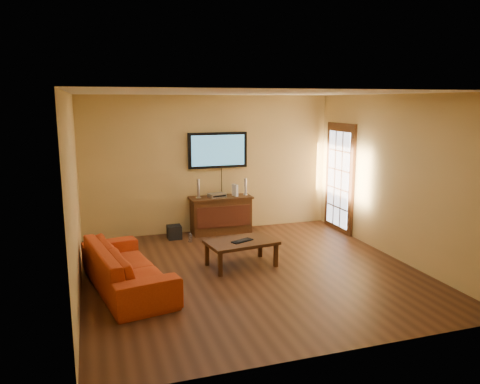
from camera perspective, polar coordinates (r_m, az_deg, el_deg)
name	(u,v)px	position (r m, az deg, el deg)	size (l,w,h in m)	color
ground_plane	(251,272)	(7.31, 1.41, -9.69)	(5.00, 5.00, 0.00)	#3B2010
room_walls	(239,158)	(7.48, -0.12, 4.14)	(5.00, 5.00, 5.00)	tan
french_door	(339,179)	(9.54, 12.03, 1.55)	(0.07, 1.02, 2.22)	#371D0C
media_console	(221,215)	(9.30, -2.34, -2.77)	(1.24, 0.47, 0.73)	#371D0C
television	(218,150)	(9.27, -2.73, 5.11)	(1.19, 0.08, 0.70)	black
coffee_table	(241,244)	(7.44, 0.15, -6.34)	(1.16, 0.79, 0.42)	#371D0C
sofa	(126,259)	(6.77, -13.68, -7.96)	(2.14, 0.63, 0.84)	#BD3D15
speaker_left	(198,189)	(9.12, -5.10, 0.33)	(0.10, 0.10, 0.37)	silver
speaker_right	(245,187)	(9.37, 0.66, 0.58)	(0.09, 0.09, 0.34)	silver
av_receiver	(217,195)	(9.21, -2.83, -0.39)	(0.32, 0.23, 0.07)	silver
game_console	(235,190)	(9.28, -0.61, 0.23)	(0.05, 0.17, 0.23)	white
subwoofer	(174,232)	(9.03, -8.02, -4.86)	(0.26, 0.26, 0.26)	black
bottle	(190,238)	(8.79, -6.10, -5.54)	(0.06, 0.06, 0.18)	white
keyboard	(242,241)	(7.39, 0.26, -5.96)	(0.38, 0.27, 0.02)	black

